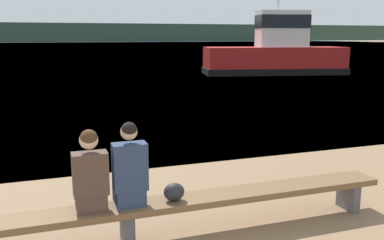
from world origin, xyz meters
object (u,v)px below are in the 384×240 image
at_px(bench_main, 127,212).
at_px(tugboat_red, 276,54).
at_px(person_right, 130,171).
at_px(person_left, 90,176).
at_px(shopping_bag, 174,192).

relative_size(bench_main, tugboat_red, 0.74).
bearing_deg(bench_main, person_right, 11.59).
height_order(person_left, shopping_bag, person_left).
bearing_deg(tugboat_red, bench_main, 157.92).
bearing_deg(person_right, bench_main, -168.41).
bearing_deg(person_right, tugboat_red, 55.89).
relative_size(shopping_bag, tugboat_red, 0.03).
bearing_deg(shopping_bag, bench_main, 177.38).
relative_size(person_left, person_right, 0.95).
height_order(shopping_bag, tugboat_red, tugboat_red).
bearing_deg(bench_main, person_left, 178.48).
height_order(bench_main, person_right, person_right).
distance_m(shopping_bag, tugboat_red, 23.54).
height_order(person_right, tugboat_red, tugboat_red).
relative_size(person_right, shopping_bag, 3.95).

